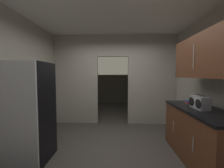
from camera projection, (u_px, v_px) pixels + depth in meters
ground at (113, 152)px, 2.82m from camera, size 20.00×20.00×0.00m
kitchen_overhead_slab at (113, 18)px, 3.17m from camera, size 4.19×7.48×0.06m
kitchen_partition at (115, 77)px, 4.47m from camera, size 3.79×0.12×2.75m
adjoining_room_shell at (115, 78)px, 6.69m from camera, size 3.79×3.30×2.75m
refrigerator at (27, 112)px, 2.50m from camera, size 0.75×0.71×1.74m
lower_cabinet_run at (201, 136)px, 2.48m from camera, size 0.69×1.68×0.94m
upper_cabinet_counterside at (205, 56)px, 2.39m from camera, size 0.36×1.51×0.72m
boombox at (200, 103)px, 2.48m from camera, size 0.18×0.37×0.24m
book_stack at (189, 102)px, 2.87m from camera, size 0.13×0.16×0.08m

